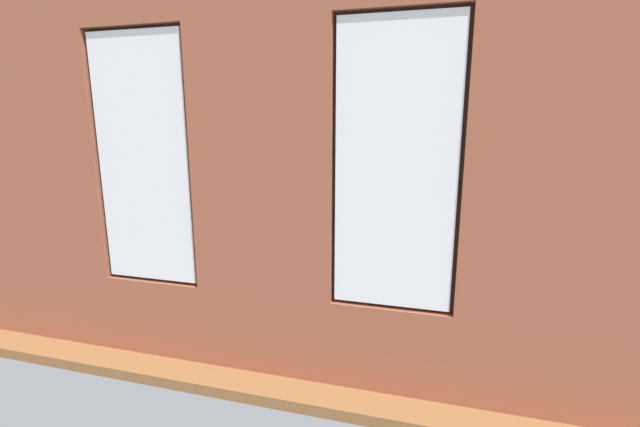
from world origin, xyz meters
The scene contains 19 objects.
ground_plane centered at (0.00, 0.00, -0.05)m, with size 7.28×5.40×0.10m, color brown.
brick_wall_with_windows centered at (0.00, 2.32, 1.68)m, with size 6.68×0.30×3.42m.
white_wall_right centered at (3.29, 0.20, 1.71)m, with size 0.10×4.40×3.42m, color white.
couch_by_window centered at (-0.04, 1.67, 0.33)m, with size 1.92×0.87×0.80m.
couch_left centered at (-2.64, 0.02, 0.33)m, with size 0.97×1.90×0.80m.
coffee_table centered at (0.13, 0.16, 0.39)m, with size 1.51×0.88×0.44m.
cup_ceramic centered at (0.02, 0.29, 0.49)m, with size 0.08×0.08×0.10m, color #B23D38.
candle_jar centered at (0.13, 0.16, 0.51)m, with size 0.08×0.08×0.13m, color #B7333D.
table_plant_small centered at (-0.28, 0.00, 0.55)m, with size 0.13×0.13×0.21m.
remote_silver centered at (0.32, 0.05, 0.45)m, with size 0.05×0.17×0.02m, color #B2B2B7.
media_console centered at (2.99, 0.57, 0.23)m, with size 1.21×0.42×0.47m, color black.
tv_flatscreen centered at (2.99, 0.56, 0.79)m, with size 0.94×0.20×0.65m.
papasan_chair centered at (0.42, -1.57, 0.43)m, with size 1.03×1.03×0.67m.
potted_plant_by_left_couch centered at (-2.24, -1.36, 0.50)m, with size 0.45×0.45×0.74m.
potted_plant_between_couches centered at (-1.46, 1.63, 0.70)m, with size 0.91×0.82×1.11m.
potted_plant_corner_far_left centered at (-2.79, 1.78, 0.81)m, with size 1.03×0.90×1.40m.
potted_plant_foreground_right centered at (2.69, -1.66, 0.61)m, with size 0.87×0.95×1.49m.
potted_plant_beside_window_right centered at (2.46, 1.77, 0.76)m, with size 0.70×0.70×1.13m.
potted_plant_corner_near_left centered at (-2.80, -1.70, 0.62)m, with size 0.94×0.78×1.52m.
Camera 1 is at (-1.39, 5.51, 2.17)m, focal length 24.00 mm.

